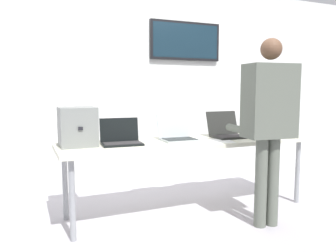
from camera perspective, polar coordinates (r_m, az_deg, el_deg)
ground at (r=3.62m, az=3.62°, el=-14.30°), size 8.00×8.00×0.04m
back_wall at (r=4.43m, az=-2.79°, el=7.14°), size 8.00×0.11×2.61m
workbench at (r=3.44m, az=3.70°, el=-3.27°), size 2.61×0.70×0.74m
equipment_box at (r=3.18m, az=-15.06°, el=-0.09°), size 0.32×0.35×0.35m
laptop_station_0 at (r=3.20m, az=-7.95°, el=-2.08°), size 0.39×0.29×0.24m
laptop_station_1 at (r=3.43m, az=1.51°, el=-1.41°), size 0.35×0.34×0.26m
laptop_station_2 at (r=3.70m, az=10.00°, el=-0.89°), size 0.37×0.35×0.27m
laptop_station_3 at (r=4.05m, az=17.20°, el=-0.55°), size 0.34×0.35×0.24m
person at (r=3.14m, az=16.63°, el=1.89°), size 0.48×0.63×1.69m
coffee_mug at (r=3.66m, az=16.80°, el=-1.44°), size 0.08×0.08×0.09m
paper_sheet at (r=3.42m, az=9.00°, el=-2.50°), size 0.28×0.34×0.00m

